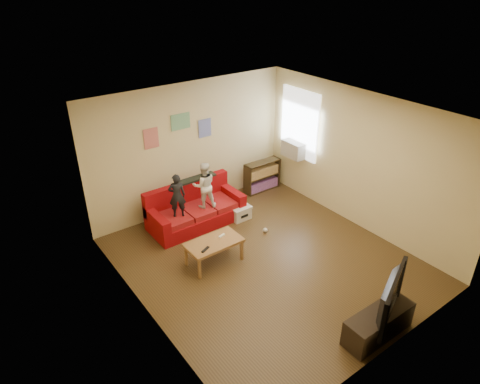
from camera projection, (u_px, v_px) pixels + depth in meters
room_shell at (269, 194)px, 6.97m from camera, size 4.52×5.02×2.72m
sofa at (195, 210)px, 8.62m from camera, size 1.90×0.87×0.84m
child_a at (177, 196)px, 8.00m from camera, size 0.38×0.32×0.88m
child_b at (204, 185)px, 8.30m from camera, size 0.56×0.50×0.94m
coffee_table at (214, 245)px, 7.41m from camera, size 0.97×0.54×0.44m
remote at (205, 249)px, 7.15m from camera, size 0.19×0.11×0.02m
game_controller at (222, 236)px, 7.51m from camera, size 0.14×0.07×0.03m
bookshelf at (262, 177)px, 9.87m from camera, size 0.88×0.27×0.71m
window at (299, 124)px, 9.17m from camera, size 0.04×1.08×1.48m
ac_unit at (294, 149)px, 9.37m from camera, size 0.28×0.55×0.35m
artwork_left at (151, 138)px, 8.10m from camera, size 0.30×0.01×0.40m
artwork_center at (181, 122)px, 8.34m from camera, size 0.42×0.01×0.32m
artwork_right at (205, 128)px, 8.75m from camera, size 0.30×0.01×0.38m
file_box at (240, 212)px, 8.81m from camera, size 0.41×0.31×0.28m
tv_stand at (378, 324)px, 6.00m from camera, size 1.12×0.38×0.42m
television at (384, 295)px, 5.75m from camera, size 1.09×0.58×0.65m
tissue at (265, 230)px, 8.40m from camera, size 0.10×0.10×0.10m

